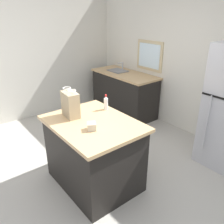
# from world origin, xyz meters

# --- Properties ---
(ground) EXTENTS (6.46, 6.46, 0.00)m
(ground) POSITION_xyz_m (0.00, 0.00, 0.00)
(ground) COLOR #ADA89E
(back_wall) EXTENTS (5.39, 0.13, 2.78)m
(back_wall) POSITION_xyz_m (-0.02, 2.31, 1.39)
(back_wall) COLOR silver
(back_wall) RESTS_ON ground
(left_wall) EXTENTS (0.10, 4.63, 2.78)m
(left_wall) POSITION_xyz_m (-2.69, 0.00, 1.39)
(left_wall) COLOR silver
(left_wall) RESTS_ON ground
(kitchen_island) EXTENTS (1.20, 0.93, 0.91)m
(kitchen_island) POSITION_xyz_m (-0.02, 0.04, 0.46)
(kitchen_island) COLOR black
(kitchen_island) RESTS_ON ground
(sink_counter) EXTENTS (1.56, 0.67, 1.10)m
(sink_counter) POSITION_xyz_m (-1.57, 1.92, 0.47)
(sink_counter) COLOR black
(sink_counter) RESTS_ON ground
(shopping_bag) EXTENTS (0.28, 0.18, 0.37)m
(shopping_bag) POSITION_xyz_m (-0.32, -0.08, 1.08)
(shopping_bag) COLOR tan
(shopping_bag) RESTS_ON kitchen_island
(small_box) EXTENTS (0.14, 0.14, 0.08)m
(small_box) POSITION_xyz_m (0.14, -0.08, 0.95)
(small_box) COLOR beige
(small_box) RESTS_ON kitchen_island
(bottle) EXTENTS (0.06, 0.06, 0.22)m
(bottle) POSITION_xyz_m (-0.23, 0.41, 1.01)
(bottle) COLOR white
(bottle) RESTS_ON kitchen_island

